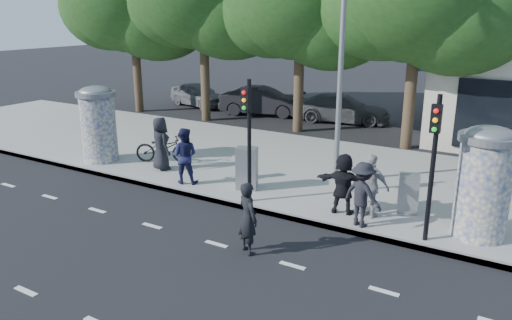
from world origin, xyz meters
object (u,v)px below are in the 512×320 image
Objects in this scene: ad_column_right at (484,180)px; ped_f at (343,184)px; traffic_pole_near at (248,129)px; bicycle at (163,148)px; traffic_pole_far at (433,154)px; street_lamp at (342,28)px; ped_d at (363,195)px; car_left at (199,95)px; ad_column_left at (98,122)px; cabinet_left at (247,168)px; ped_a at (161,144)px; car_mid at (263,101)px; car_right at (342,108)px; cabinet_right at (408,193)px; ped_c at (184,156)px; man_road at (248,218)px; ped_e at (371,186)px.

ped_f is (-3.26, -0.32, -0.58)m from ad_column_right.
bicycle is at bearing 159.65° from traffic_pole_near.
street_lamp is (-3.40, 2.84, 2.56)m from traffic_pole_far.
traffic_pole_far reaches higher than ped_d.
ad_column_left is at bearing -144.58° from car_left.
ad_column_right is at bearing -142.76° from ped_d.
traffic_pole_near is 1.75× the size of bicycle.
car_left is (-13.79, 11.55, -0.30)m from ped_d.
ped_a is at bearing 156.91° from cabinet_left.
ad_column_right reaches higher than cabinet_left.
ped_a is 1.40× the size of cabinet_left.
traffic_pole_far is at bearing -39.88° from street_lamp.
car_right is at bearing -97.65° from car_mid.
street_lamp is at bearing 135.18° from cabinet_right.
ad_column_right is 2.49× the size of cabinet_right.
ad_column_right is 8.36m from ped_c.
car_left is (-10.55, 11.60, -1.56)m from traffic_pole_near.
cabinet_left is at bearing 6.83° from ped_d.
traffic_pole_near is 3.09m from man_road.
ad_column_left is at bearing 15.09° from ped_d.
ped_f is at bearing -63.21° from street_lamp.
ped_d is at bearing -128.33° from bicycle.
ped_a reaches higher than cabinet_left.
cabinet_right is (6.52, 1.14, -0.33)m from ped_c.
traffic_pole_far is at bearing -163.22° from ped_d.
car_mid is (-10.12, 9.80, 0.05)m from cabinet_right.
street_lamp is at bearing 14.94° from ad_column_left.
ped_c is at bearing 172.09° from traffic_pole_near.
traffic_pole_far is 9.62m from bicycle.
ped_c reaches higher than car_left.
bicycle is at bearing -4.66° from man_road.
ped_d is 0.84× the size of bicycle.
car_right is (2.11, 10.82, -0.36)m from ped_a.
bicycle is (-0.49, 0.67, -0.38)m from ped_a.
car_mid is at bearing 134.05° from traffic_pole_far.
traffic_pole_near reaches higher than bicycle.
traffic_pole_near is 4.35m from ped_a.
car_right reaches higher than cabinet_right.
ad_column_left is at bearing -10.24° from ped_f.
cabinet_left is 14.64m from car_left.
ped_f is at bearing -174.44° from ad_column_right.
ad_column_left is 10.63m from car_mid.
street_lamp is 15.38m from car_left.
cabinet_right is (0.75, 1.43, -0.28)m from ped_d.
ped_a is at bearing 6.98° from ad_column_left.
traffic_pole_near is at bearing -166.58° from car_mid.
bicycle is at bearing 147.67° from cabinet_left.
ad_column_right is 5.91m from traffic_pole_near.
ped_e is at bearing -123.68° from bicycle.
ad_column_left is 1.00× the size of ad_column_right.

